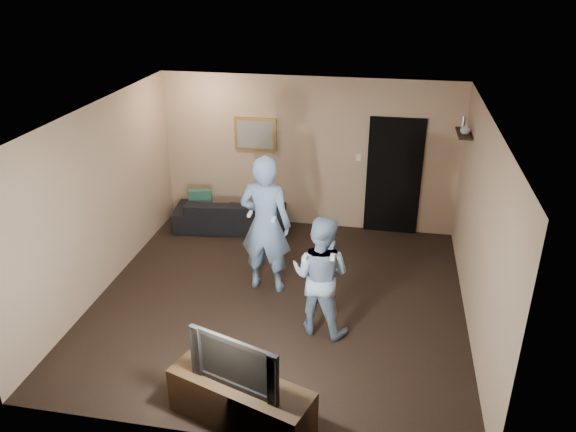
% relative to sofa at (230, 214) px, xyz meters
% --- Properties ---
extents(ground, '(5.00, 5.00, 0.00)m').
position_rel_sofa_xyz_m(ground, '(1.28, -2.07, -0.28)').
color(ground, black).
rests_on(ground, ground).
extents(ceiling, '(5.00, 5.00, 0.04)m').
position_rel_sofa_xyz_m(ceiling, '(1.28, -2.07, 2.32)').
color(ceiling, silver).
rests_on(ceiling, wall_back).
extents(wall_back, '(5.00, 0.04, 2.60)m').
position_rel_sofa_xyz_m(wall_back, '(1.28, 0.43, 1.02)').
color(wall_back, tan).
rests_on(wall_back, ground).
extents(wall_front, '(5.00, 0.04, 2.60)m').
position_rel_sofa_xyz_m(wall_front, '(1.28, -4.57, 1.02)').
color(wall_front, tan).
rests_on(wall_front, ground).
extents(wall_left, '(0.04, 5.00, 2.60)m').
position_rel_sofa_xyz_m(wall_left, '(-1.22, -2.07, 1.02)').
color(wall_left, tan).
rests_on(wall_left, ground).
extents(wall_right, '(0.04, 5.00, 2.60)m').
position_rel_sofa_xyz_m(wall_right, '(3.78, -2.07, 1.02)').
color(wall_right, tan).
rests_on(wall_right, ground).
extents(sofa, '(1.97, 0.95, 0.55)m').
position_rel_sofa_xyz_m(sofa, '(0.00, 0.00, 0.00)').
color(sofa, black).
rests_on(sofa, ground).
extents(throw_pillow, '(0.42, 0.21, 0.40)m').
position_rel_sofa_xyz_m(throw_pillow, '(-0.53, 0.00, 0.20)').
color(throw_pillow, '#184A3E').
rests_on(throw_pillow, sofa).
extents(painting_frame, '(0.72, 0.05, 0.57)m').
position_rel_sofa_xyz_m(painting_frame, '(0.38, 0.41, 1.32)').
color(painting_frame, olive).
rests_on(painting_frame, wall_back).
extents(painting_canvas, '(0.62, 0.01, 0.47)m').
position_rel_sofa_xyz_m(painting_canvas, '(0.38, 0.38, 1.32)').
color(painting_canvas, slate).
rests_on(painting_canvas, painting_frame).
extents(doorway, '(0.90, 0.06, 2.00)m').
position_rel_sofa_xyz_m(doorway, '(2.73, 0.40, 0.72)').
color(doorway, black).
rests_on(doorway, ground).
extents(light_switch, '(0.08, 0.02, 0.12)m').
position_rel_sofa_xyz_m(light_switch, '(2.13, 0.41, 1.02)').
color(light_switch, silver).
rests_on(light_switch, wall_back).
extents(wall_shelf, '(0.20, 0.60, 0.03)m').
position_rel_sofa_xyz_m(wall_shelf, '(3.67, -0.27, 1.71)').
color(wall_shelf, black).
rests_on(wall_shelf, wall_right).
extents(shelf_vase, '(0.17, 0.17, 0.15)m').
position_rel_sofa_xyz_m(shelf_vase, '(3.67, -0.36, 1.80)').
color(shelf_vase, silver).
rests_on(shelf_vase, wall_shelf).
extents(shelf_figurine, '(0.06, 0.06, 0.18)m').
position_rel_sofa_xyz_m(shelf_figurine, '(3.67, -0.03, 1.82)').
color(shelf_figurine, '#BABABF').
rests_on(shelf_figurine, wall_shelf).
extents(tv_console, '(1.57, 0.94, 0.53)m').
position_rel_sofa_xyz_m(tv_console, '(1.35, -4.33, -0.03)').
color(tv_console, black).
rests_on(tv_console, ground).
extents(television, '(0.98, 0.44, 0.57)m').
position_rel_sofa_xyz_m(television, '(1.35, -4.33, 0.52)').
color(television, black).
rests_on(television, tv_console).
extents(wii_player_left, '(0.76, 0.56, 1.98)m').
position_rel_sofa_xyz_m(wii_player_left, '(1.03, -1.76, 0.71)').
color(wii_player_left, '#7399C7').
rests_on(wii_player_left, ground).
extents(wii_player_right, '(0.89, 0.76, 1.57)m').
position_rel_sofa_xyz_m(wii_player_right, '(1.91, -2.62, 0.51)').
color(wii_player_right, '#85A1C2').
rests_on(wii_player_right, ground).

